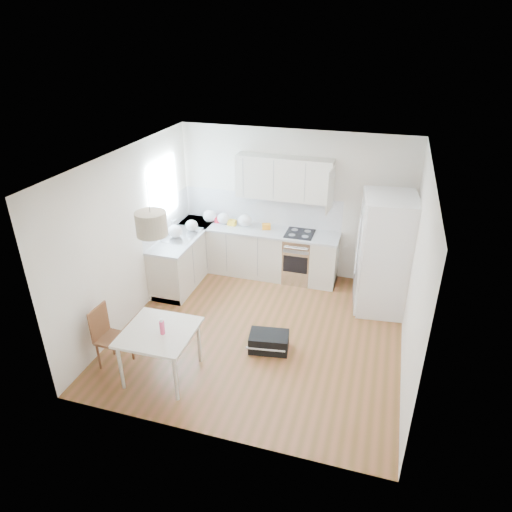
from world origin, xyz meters
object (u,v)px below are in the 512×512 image
at_px(gym_bag, 269,342).
at_px(refrigerator, 385,254).
at_px(dining_chair, 113,338).
at_px(dining_table, 159,336).

bearing_deg(gym_bag, refrigerator, 40.25).
relative_size(refrigerator, dining_chair, 2.16).
distance_m(dining_chair, gym_bag, 2.19).
bearing_deg(dining_chair, dining_table, 1.79).
height_order(dining_table, dining_chair, dining_chair).
height_order(dining_chair, gym_bag, dining_chair).
bearing_deg(dining_table, refrigerator, 43.09).
distance_m(refrigerator, dining_table, 3.78).
height_order(refrigerator, dining_chair, refrigerator).
bearing_deg(dining_chair, refrigerator, 39.52).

